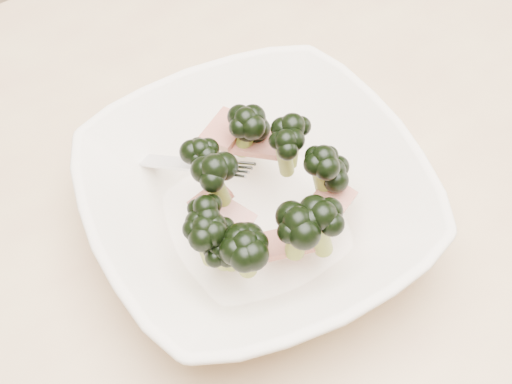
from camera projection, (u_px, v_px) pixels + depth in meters
dining_table at (293, 245)px, 0.74m from camera, size 1.20×0.80×0.75m
broccoli_dish at (256, 200)px, 0.60m from camera, size 0.32×0.32×0.11m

